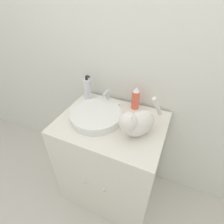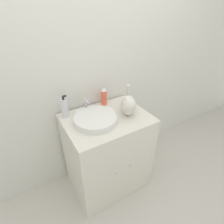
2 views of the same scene
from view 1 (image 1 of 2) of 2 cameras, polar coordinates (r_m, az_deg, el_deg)
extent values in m
plane|color=beige|center=(1.84, -4.57, -30.45)|extent=(8.00, 8.00, 0.00)
cube|color=silver|center=(1.35, 5.88, 17.79)|extent=(6.00, 0.05, 2.50)
cube|color=silver|center=(1.58, -0.23, -15.37)|extent=(0.77, 0.59, 0.88)
sphere|color=silver|center=(1.43, -8.60, -21.80)|extent=(0.02, 0.02, 0.02)
sphere|color=silver|center=(1.38, -2.59, -24.26)|extent=(0.02, 0.02, 0.02)
cylinder|color=white|center=(1.28, -5.21, -1.10)|extent=(0.38, 0.38, 0.06)
cylinder|color=silver|center=(1.41, -1.36, 4.71)|extent=(0.02, 0.02, 0.13)
cylinder|color=silver|center=(1.34, -2.10, 6.19)|extent=(0.02, 0.08, 0.02)
cylinder|color=white|center=(1.47, -4.51, 3.94)|extent=(0.03, 0.03, 0.03)
cylinder|color=white|center=(1.40, 1.99, 2.31)|extent=(0.03, 0.03, 0.03)
ellipsoid|color=silver|center=(1.13, 8.94, -3.73)|extent=(0.24, 0.27, 0.17)
sphere|color=silver|center=(1.04, 5.25, -3.21)|extent=(0.16, 0.16, 0.12)
cone|color=silver|center=(1.03, 4.29, -0.29)|extent=(0.05, 0.05, 0.04)
cone|color=silver|center=(1.00, 6.54, -2.15)|extent=(0.05, 0.05, 0.04)
cylinder|color=silver|center=(1.17, 14.53, 1.80)|extent=(0.08, 0.11, 0.17)
cylinder|color=silver|center=(1.49, -8.00, 7.41)|extent=(0.06, 0.06, 0.18)
cylinder|color=black|center=(1.44, -8.35, 10.95)|extent=(0.02, 0.02, 0.03)
cylinder|color=black|center=(1.43, -7.91, 11.40)|extent=(0.03, 0.02, 0.02)
cylinder|color=#EF6047|center=(1.37, 7.67, 3.91)|extent=(0.06, 0.06, 0.15)
cone|color=white|center=(1.32, 8.00, 7.29)|extent=(0.05, 0.05, 0.04)
camera|label=2|loc=(1.08, -85.34, 7.86)|focal=28.00mm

